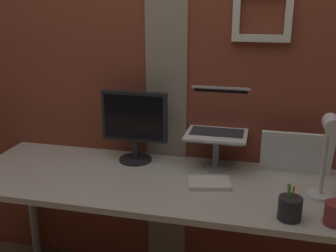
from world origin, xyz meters
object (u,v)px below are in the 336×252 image
object	(u,v)px
laptop	(218,120)
desk_lamp	(328,149)
pen_cup	(290,208)
monitor	(134,121)
whiteboard_panel	(296,153)
coffee_mug	(336,214)

from	to	relation	value
laptop	desk_lamp	xyz separation A→B (m)	(0.50, -0.34, 0.01)
desk_lamp	pen_cup	size ratio (longest dim) A/B	2.57
monitor	pen_cup	bearing A→B (deg)	-29.11
whiteboard_panel	pen_cup	distance (m)	0.48
coffee_mug	pen_cup	bearing A→B (deg)	179.91
laptop	pen_cup	bearing A→B (deg)	-55.45
coffee_mug	laptop	bearing A→B (deg)	135.77
laptop	desk_lamp	world-z (taller)	laptop
whiteboard_panel	laptop	bearing A→B (deg)	173.54
desk_lamp	coffee_mug	xyz separation A→B (m)	(0.03, -0.18, -0.20)
pen_cup	laptop	bearing A→B (deg)	124.55
monitor	coffee_mug	world-z (taller)	monitor
monitor	desk_lamp	world-z (taller)	desk_lamp
monitor	pen_cup	distance (m)	0.93
pen_cup	coffee_mug	size ratio (longest dim) A/B	1.24
laptop	coffee_mug	size ratio (longest dim) A/B	2.48
whiteboard_panel	coffee_mug	xyz separation A→B (m)	(0.13, -0.47, -0.07)
monitor	whiteboard_panel	size ratio (longest dim) A/B	1.11
monitor	laptop	distance (m)	0.45
pen_cup	coffee_mug	world-z (taller)	pen_cup
desk_lamp	coffee_mug	distance (m)	0.27
monitor	desk_lamp	xyz separation A→B (m)	(0.94, -0.26, 0.02)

